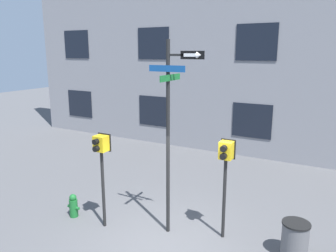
% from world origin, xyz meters
% --- Properties ---
extents(ground_plane, '(60.00, 60.00, 0.00)m').
position_xyz_m(ground_plane, '(0.00, 0.00, 0.00)').
color(ground_plane, '#515154').
extents(building_facade, '(24.00, 0.63, 12.82)m').
position_xyz_m(building_facade, '(-0.00, 7.89, 6.41)').
color(building_facade, gray).
rests_on(building_facade, ground_plane).
extents(street_sign_pole, '(1.34, 0.95, 4.72)m').
position_xyz_m(street_sign_pole, '(-0.19, 0.67, 2.77)').
color(street_sign_pole, black).
rests_on(street_sign_pole, ground_plane).
extents(pedestrian_signal_left, '(0.38, 0.40, 2.46)m').
position_xyz_m(pedestrian_signal_left, '(-1.84, 0.10, 1.94)').
color(pedestrian_signal_left, black).
rests_on(pedestrian_signal_left, ground_plane).
extents(pedestrian_signal_right, '(0.36, 0.40, 2.46)m').
position_xyz_m(pedestrian_signal_right, '(1.05, 1.07, 1.93)').
color(pedestrian_signal_right, black).
rests_on(pedestrian_signal_right, ground_plane).
extents(fire_hydrant, '(0.39, 0.23, 0.66)m').
position_xyz_m(fire_hydrant, '(-2.90, 0.09, 0.32)').
color(fire_hydrant, '#196028').
rests_on(fire_hydrant, ground_plane).
extents(trash_bin, '(0.60, 0.60, 0.84)m').
position_xyz_m(trash_bin, '(2.70, 1.03, 0.42)').
color(trash_bin, '#59595B').
rests_on(trash_bin, ground_plane).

